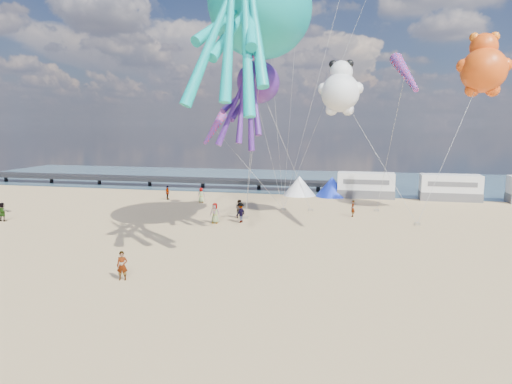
% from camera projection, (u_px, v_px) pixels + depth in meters
% --- Properties ---
extents(ground, '(120.00, 120.00, 0.00)m').
position_uv_depth(ground, '(221.00, 354.00, 17.62)').
color(ground, tan).
rests_on(ground, ground).
extents(water, '(120.00, 120.00, 0.00)m').
position_uv_depth(water, '(324.00, 181.00, 70.71)').
color(water, '#365768').
rests_on(water, ground).
extents(pier, '(60.00, 3.00, 0.50)m').
position_uv_depth(pier, '(124.00, 178.00, 65.96)').
color(pier, black).
rests_on(pier, ground).
extents(motorhome_0, '(6.60, 2.50, 3.00)m').
position_uv_depth(motorhome_0, '(366.00, 185.00, 54.72)').
color(motorhome_0, silver).
rests_on(motorhome_0, ground).
extents(motorhome_1, '(6.60, 2.50, 3.00)m').
position_uv_depth(motorhome_1, '(450.00, 187.00, 52.68)').
color(motorhome_1, silver).
rests_on(motorhome_1, ground).
extents(tent_white, '(4.00, 4.00, 2.40)m').
position_uv_depth(tent_white, '(299.00, 186.00, 56.48)').
color(tent_white, white).
rests_on(tent_white, ground).
extents(tent_blue, '(4.00, 4.00, 2.40)m').
position_uv_depth(tent_blue, '(332.00, 187.00, 55.62)').
color(tent_blue, '#1933CC').
rests_on(tent_blue, ground).
extents(standing_person, '(0.70, 0.55, 1.68)m').
position_uv_depth(standing_person, '(122.00, 266.00, 25.84)').
color(standing_person, tan).
rests_on(standing_person, ground).
extents(beachgoer_0, '(0.68, 0.45, 1.83)m').
position_uv_depth(beachgoer_0, '(215.00, 213.00, 40.60)').
color(beachgoer_0, '#7F6659').
rests_on(beachgoer_0, ground).
extents(beachgoer_1, '(1.01, 0.85, 1.75)m').
position_uv_depth(beachgoer_1, '(239.00, 209.00, 42.85)').
color(beachgoer_1, '#7F6659').
rests_on(beachgoer_1, ground).
extents(beachgoer_2, '(0.97, 1.08, 1.81)m').
position_uv_depth(beachgoer_2, '(240.00, 213.00, 40.89)').
color(beachgoer_2, '#7F6659').
rests_on(beachgoer_2, ground).
extents(beachgoer_3, '(0.62, 1.06, 1.62)m').
position_uv_depth(beachgoer_3, '(168.00, 193.00, 53.27)').
color(beachgoer_3, '#7F6659').
rests_on(beachgoer_3, ground).
extents(beachgoer_4, '(1.02, 0.43, 1.74)m').
position_uv_depth(beachgoer_4, '(2.00, 212.00, 41.44)').
color(beachgoer_4, '#7F6659').
rests_on(beachgoer_4, ground).
extents(beachgoer_5, '(0.69, 1.52, 1.58)m').
position_uv_depth(beachgoer_5, '(353.00, 208.00, 43.50)').
color(beachgoer_5, '#7F6659').
rests_on(beachgoer_5, ground).
extents(beachgoer_6, '(0.69, 0.52, 1.69)m').
position_uv_depth(beachgoer_6, '(201.00, 195.00, 51.31)').
color(beachgoer_6, '#7F6659').
rests_on(beachgoer_6, ground).
extents(sandbag_a, '(0.50, 0.35, 0.22)m').
position_uv_depth(sandbag_a, '(246.00, 217.00, 42.73)').
color(sandbag_a, gray).
rests_on(sandbag_a, ground).
extents(sandbag_b, '(0.50, 0.35, 0.22)m').
position_uv_depth(sandbag_b, '(311.00, 210.00, 46.33)').
color(sandbag_b, gray).
rests_on(sandbag_b, ground).
extents(sandbag_c, '(0.50, 0.35, 0.22)m').
position_uv_depth(sandbag_c, '(417.00, 224.00, 39.88)').
color(sandbag_c, gray).
rests_on(sandbag_c, ground).
extents(sandbag_d, '(0.50, 0.35, 0.22)m').
position_uv_depth(sandbag_d, '(377.00, 210.00, 46.23)').
color(sandbag_d, gray).
rests_on(sandbag_d, ground).
extents(sandbag_e, '(0.50, 0.35, 0.22)m').
position_uv_depth(sandbag_e, '(283.00, 210.00, 46.60)').
color(sandbag_e, gray).
rests_on(sandbag_e, ground).
extents(kite_octopus_teal, '(6.04, 12.49, 13.89)m').
position_uv_depth(kite_octopus_teal, '(261.00, 6.00, 32.40)').
color(kite_octopus_teal, '#0AA4A0').
extents(kite_octopus_purple, '(4.61, 8.93, 9.79)m').
position_uv_depth(kite_octopus_purple, '(258.00, 82.00, 39.26)').
color(kite_octopus_purple, '#4F1F7F').
extents(kite_panda, '(4.48, 4.27, 5.68)m').
position_uv_depth(kite_panda, '(340.00, 93.00, 39.51)').
color(kite_panda, silver).
extents(kite_teddy_orange, '(5.35, 5.11, 6.77)m').
position_uv_depth(kite_teddy_orange, '(484.00, 70.00, 40.56)').
color(kite_teddy_orange, '#E94E10').
extents(windsock_left, '(1.67, 6.97, 6.91)m').
position_uv_depth(windsock_left, '(263.00, 49.00, 34.45)').
color(windsock_left, red).
extents(windsock_mid, '(2.05, 6.89, 6.82)m').
position_uv_depth(windsock_mid, '(405.00, 73.00, 33.61)').
color(windsock_mid, red).
extents(windsock_right, '(1.15, 5.54, 5.51)m').
position_uv_depth(windsock_right, '(214.00, 128.00, 43.56)').
color(windsock_right, red).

